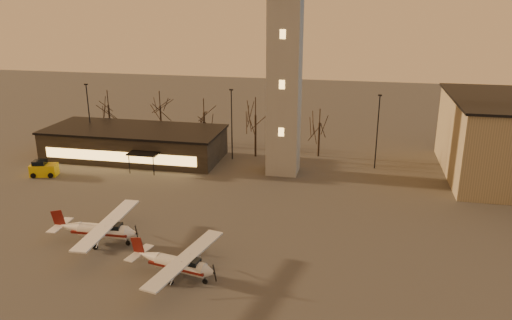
{
  "coord_description": "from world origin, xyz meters",
  "views": [
    {
      "loc": [
        9.38,
        -32.19,
        22.05
      ],
      "look_at": [
        -0.1,
        13.0,
        7.05
      ],
      "focal_mm": 35.0,
      "sensor_mm": 36.0,
      "label": 1
    }
  ],
  "objects_px": {
    "terminal": "(135,143)",
    "cessna_front": "(182,268)",
    "cessna_rear": "(105,233)",
    "control_tower": "(285,47)",
    "service_cart": "(44,170)"
  },
  "relations": [
    {
      "from": "terminal",
      "to": "cessna_front",
      "type": "height_order",
      "value": "terminal"
    },
    {
      "from": "control_tower",
      "to": "cessna_rear",
      "type": "distance_m",
      "value": 31.08
    },
    {
      "from": "control_tower",
      "to": "service_cart",
      "type": "height_order",
      "value": "control_tower"
    },
    {
      "from": "cessna_front",
      "to": "service_cart",
      "type": "distance_m",
      "value": 33.15
    },
    {
      "from": "cessna_rear",
      "to": "terminal",
      "type": "bearing_deg",
      "value": 106.94
    },
    {
      "from": "terminal",
      "to": "cessna_front",
      "type": "xyz_separation_m",
      "value": [
        18.03,
        -30.01,
        -1.16
      ]
    },
    {
      "from": "control_tower",
      "to": "terminal",
      "type": "relative_size",
      "value": 1.28
    },
    {
      "from": "control_tower",
      "to": "terminal",
      "type": "height_order",
      "value": "control_tower"
    },
    {
      "from": "terminal",
      "to": "cessna_front",
      "type": "bearing_deg",
      "value": -59.01
    },
    {
      "from": "control_tower",
      "to": "service_cart",
      "type": "distance_m",
      "value": 34.94
    },
    {
      "from": "terminal",
      "to": "cessna_front",
      "type": "distance_m",
      "value": 35.03
    },
    {
      "from": "cessna_front",
      "to": "service_cart",
      "type": "relative_size",
      "value": 2.93
    },
    {
      "from": "cessna_rear",
      "to": "service_cart",
      "type": "bearing_deg",
      "value": 135.34
    },
    {
      "from": "cessna_front",
      "to": "cessna_rear",
      "type": "height_order",
      "value": "cessna_rear"
    },
    {
      "from": "terminal",
      "to": "cessna_rear",
      "type": "bearing_deg",
      "value": -71.07
    }
  ]
}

